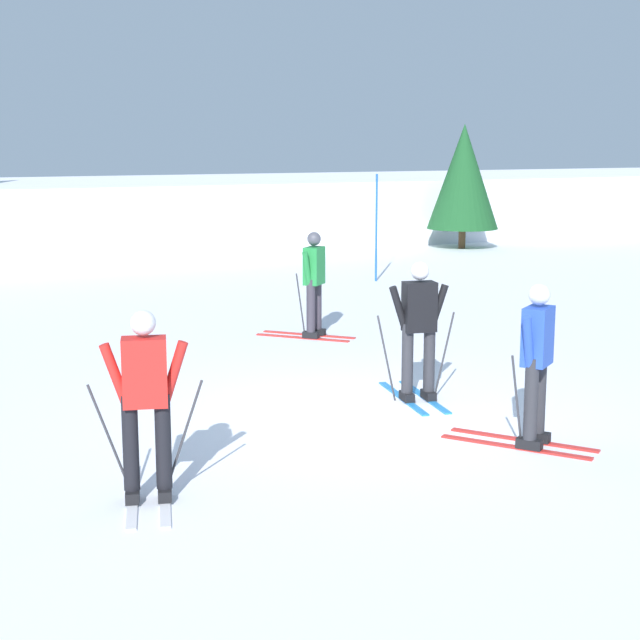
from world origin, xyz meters
The scene contains 8 objects.
ground_plane centered at (0.00, 0.00, 0.00)m, with size 120.00×120.00×0.00m, color white.
far_snow_ridge centered at (0.00, 20.09, 0.98)m, with size 80.00×8.98×1.96m, color white.
skier_blue centered at (0.96, -1.78, 0.92)m, with size 1.20×1.53×1.71m.
skier_red centered at (-3.06, -1.50, 0.92)m, with size 0.96×1.64×1.71m.
skier_black centered at (0.86, 0.28, 0.92)m, with size 0.99×1.64×1.71m.
skier_green centered at (1.47, 4.36, 0.92)m, with size 1.34×1.44×1.71m.
trail_marker_pole centered at (5.62, 9.52, 1.21)m, with size 0.05×0.05×2.42m, color #1E56AD.
conifer_far_centre centered at (11.38, 14.35, 2.12)m, with size 2.10×2.10×3.65m.
Camera 1 is at (-5.36, -9.39, 3.11)m, focal length 54.35 mm.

